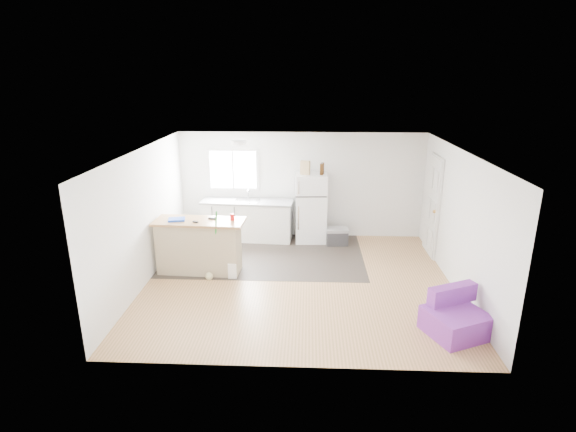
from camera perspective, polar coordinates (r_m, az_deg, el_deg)
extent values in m
cube|color=#9B7141|center=(8.28, 1.36, -8.37)|extent=(5.50, 5.00, 0.01)
cube|color=white|center=(7.54, 1.49, 8.27)|extent=(5.50, 5.00, 0.01)
cube|color=white|center=(10.23, 1.71, 3.92)|extent=(5.50, 0.01, 2.40)
cube|color=white|center=(5.51, 0.87, -8.52)|extent=(5.50, 0.01, 2.40)
cube|color=white|center=(8.34, -17.82, -0.14)|extent=(0.01, 5.00, 2.40)
cube|color=white|center=(8.25, 20.88, -0.66)|extent=(0.01, 5.00, 2.40)
cube|color=#302824|center=(9.46, -2.89, -4.92)|extent=(4.05, 2.50, 0.00)
cube|color=white|center=(10.29, -6.98, 5.87)|extent=(1.18, 0.04, 0.98)
cube|color=white|center=(10.27, -7.00, 5.85)|extent=(1.05, 0.01, 0.85)
cube|color=white|center=(10.26, -7.00, 5.84)|extent=(0.03, 0.02, 0.85)
cube|color=white|center=(9.71, 17.87, 1.17)|extent=(0.05, 0.82, 2.03)
cube|color=white|center=(9.71, 17.93, 1.20)|extent=(0.03, 0.92, 2.10)
sphere|color=gold|center=(9.41, 18.09, 0.54)|extent=(0.07, 0.07, 0.07)
cylinder|color=white|center=(8.84, -6.26, 9.30)|extent=(0.30, 0.30, 0.07)
cube|color=white|center=(10.23, -5.13, -0.60)|extent=(2.02, 0.73, 0.87)
cube|color=slate|center=(10.10, -5.20, 1.85)|extent=(2.08, 0.77, 0.04)
cube|color=silver|center=(10.07, -5.23, 1.80)|extent=(0.57, 0.45, 0.06)
cube|color=#C8B390|center=(8.68, -11.20, -3.90)|extent=(1.55, 0.61, 0.98)
cube|color=tan|center=(8.50, -11.22, -0.68)|extent=(1.70, 0.72, 0.04)
cube|color=white|center=(10.02, 2.92, 1.05)|extent=(0.71, 0.67, 1.54)
cube|color=black|center=(9.62, 2.96, 2.43)|extent=(0.68, 0.04, 0.02)
cube|color=silver|center=(9.57, 1.35, 3.60)|extent=(0.03, 0.02, 0.28)
cube|color=silver|center=(9.75, 1.32, -0.25)|extent=(0.03, 0.02, 0.54)
cube|color=#323134|center=(10.00, 6.20, -2.76)|extent=(0.50, 0.35, 0.31)
cube|color=gray|center=(9.94, 6.24, -1.74)|extent=(0.52, 0.38, 0.06)
cube|color=purple|center=(7.11, 20.51, -12.59)|extent=(1.01, 0.99, 0.37)
cube|color=purple|center=(7.19, 20.14, -9.28)|extent=(0.79, 0.49, 0.27)
cube|color=white|center=(8.44, -7.06, -6.87)|extent=(0.16, 0.12, 0.29)
cylinder|color=#1730A7|center=(8.36, -7.11, -5.78)|extent=(0.06, 0.06, 0.06)
cylinder|color=green|center=(8.31, -9.18, -3.34)|extent=(0.19, 0.32, 1.28)
sphere|color=beige|center=(8.47, -9.99, -7.54)|extent=(0.15, 0.15, 0.15)
cylinder|color=red|center=(8.39, -7.10, -0.12)|extent=(0.10, 0.10, 0.12)
cube|color=blue|center=(8.57, -13.97, -0.43)|extent=(0.34, 0.28, 0.04)
cube|color=black|center=(8.51, -9.61, -0.30)|extent=(0.15, 0.08, 0.03)
cube|color=black|center=(8.37, -11.69, -0.74)|extent=(0.11, 0.08, 0.03)
cube|color=tan|center=(9.74, 2.19, 6.15)|extent=(0.22, 0.16, 0.30)
cylinder|color=#3A210A|center=(9.73, 4.27, 5.94)|extent=(0.07, 0.07, 0.25)
cylinder|color=#3A210A|center=(9.83, 4.41, 6.06)|extent=(0.09, 0.09, 0.25)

